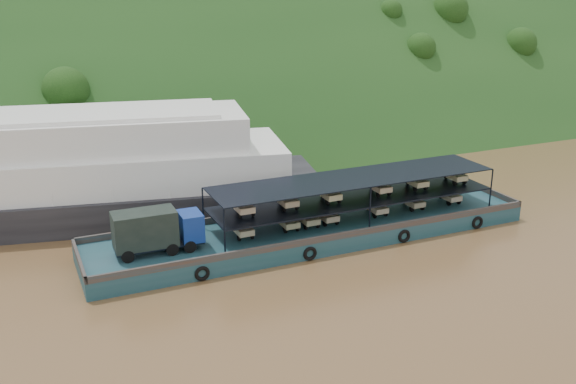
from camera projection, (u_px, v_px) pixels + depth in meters
name	position (u px, v px, depth m)	size (l,w,h in m)	color
ground	(327.00, 239.00, 49.83)	(160.00, 160.00, 0.00)	brown
hillside	(196.00, 138.00, 81.00)	(140.00, 28.00, 28.00)	#153814
cargo_barge	(305.00, 227.00, 49.19)	(35.00, 7.18, 4.54)	#133D44
passenger_ferry	(59.00, 173.00, 53.27)	(45.45, 19.68, 8.94)	black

